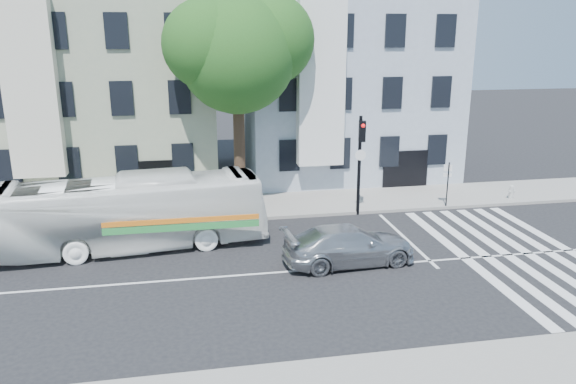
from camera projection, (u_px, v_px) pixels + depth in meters
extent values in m
plane|color=black|center=(264.00, 274.00, 20.64)|extent=(120.00, 120.00, 0.00)
cube|color=gray|center=(242.00, 207.00, 28.19)|extent=(80.00, 4.00, 0.15)
cube|color=gray|center=(105.00, 87.00, 32.09)|extent=(12.00, 10.00, 11.00)
cube|color=#97A3B4|center=(342.00, 83.00, 34.51)|extent=(12.00, 10.00, 11.00)
cylinder|color=#2D2116|center=(240.00, 156.00, 27.96)|extent=(0.56, 0.56, 5.20)
sphere|color=#204717|center=(237.00, 55.00, 26.60)|extent=(5.60, 5.60, 5.60)
sphere|color=#204717|center=(269.00, 39.00, 27.06)|extent=(4.40, 4.40, 4.40)
sphere|color=#204717|center=(207.00, 44.00, 25.94)|extent=(4.20, 4.20, 4.20)
sphere|color=#204717|center=(240.00, 18.00, 27.32)|extent=(3.80, 3.80, 3.80)
sphere|color=#204717|center=(224.00, 75.00, 27.34)|extent=(3.40, 3.40, 3.40)
imported|color=white|center=(130.00, 213.00, 22.66)|extent=(3.62, 11.10, 3.04)
imported|color=#B1B4B9|center=(349.00, 245.00, 21.38)|extent=(2.47, 5.25, 1.48)
cylinder|color=black|center=(359.00, 166.00, 26.64)|extent=(0.16, 0.16, 4.81)
cube|color=black|center=(362.00, 131.00, 25.93)|extent=(0.36, 0.30, 0.97)
sphere|color=red|center=(363.00, 126.00, 25.73)|extent=(0.18, 0.18, 0.18)
cylinder|color=white|center=(361.00, 155.00, 26.34)|extent=(0.50, 0.11, 0.50)
cylinder|color=#B2B2AE|center=(511.00, 193.00, 29.29)|extent=(0.24, 0.24, 0.59)
sphere|color=#B2B2AE|center=(512.00, 187.00, 29.20)|extent=(0.22, 0.22, 0.22)
cylinder|color=#B2B2AE|center=(511.00, 191.00, 29.27)|extent=(0.42, 0.26, 0.14)
cylinder|color=black|center=(448.00, 184.00, 27.80)|extent=(0.06, 0.06, 2.25)
cube|color=white|center=(448.00, 168.00, 27.67)|extent=(0.40, 0.15, 0.31)
cube|color=white|center=(447.00, 175.00, 27.77)|extent=(0.40, 0.15, 0.16)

